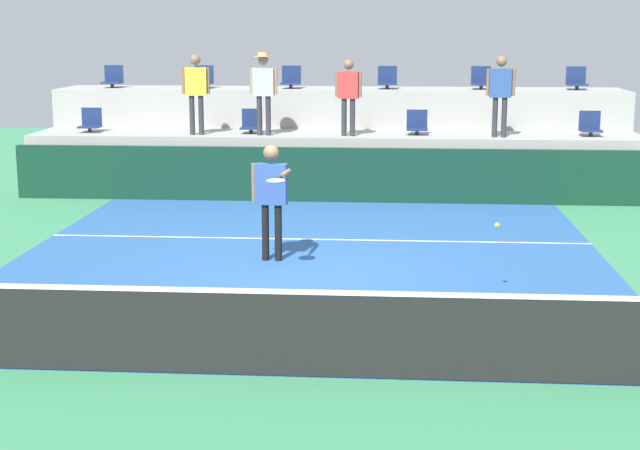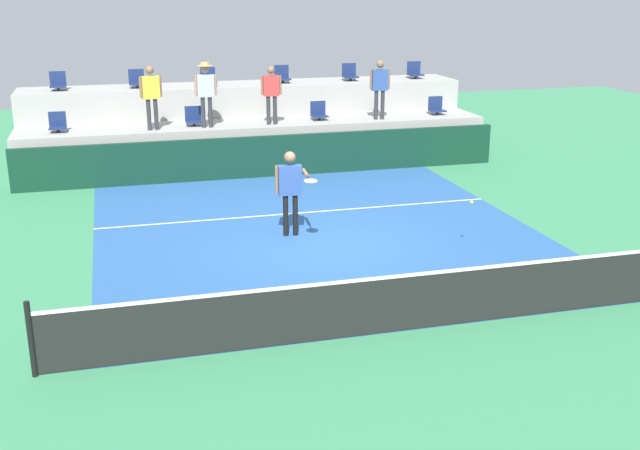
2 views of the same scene
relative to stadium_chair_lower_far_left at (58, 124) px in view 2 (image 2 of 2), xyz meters
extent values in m
plane|color=#388456|center=(5.32, -7.23, -1.46)|extent=(40.00, 40.00, 0.00)
cube|color=#285693|center=(5.32, -6.23, -1.46)|extent=(9.00, 10.00, 0.01)
cube|color=white|center=(5.32, -4.83, -1.46)|extent=(9.00, 0.06, 0.00)
cylinder|color=black|center=(0.12, -11.23, -0.93)|extent=(0.08, 0.08, 1.07)
cube|color=black|center=(5.32, -11.23, -1.01)|extent=(10.40, 0.01, 0.87)
cube|color=white|center=(5.32, -11.23, -0.57)|extent=(10.40, 0.02, 0.05)
cube|color=#0F3323|center=(5.32, -1.23, -0.91)|extent=(13.00, 0.16, 1.10)
cube|color=#9E9E99|center=(5.32, 0.07, -0.84)|extent=(13.00, 1.80, 1.25)
cube|color=#9E9E99|center=(5.32, 1.87, -0.41)|extent=(13.00, 1.80, 2.10)
cylinder|color=#2D2D33|center=(0.00, -0.08, -0.16)|extent=(0.08, 0.08, 0.10)
cube|color=navy|center=(0.00, -0.08, -0.09)|extent=(0.44, 0.40, 0.04)
cube|color=navy|center=(0.00, 0.10, 0.12)|extent=(0.44, 0.04, 0.38)
cylinder|color=#2D2D33|center=(3.53, -0.08, -0.16)|extent=(0.08, 0.08, 0.10)
cube|color=navy|center=(3.53, -0.08, -0.09)|extent=(0.44, 0.40, 0.04)
cube|color=navy|center=(3.53, 0.10, 0.12)|extent=(0.44, 0.04, 0.38)
cylinder|color=#2D2D33|center=(7.07, -0.08, -0.16)|extent=(0.08, 0.08, 0.10)
cube|color=navy|center=(7.07, -0.08, -0.09)|extent=(0.44, 0.40, 0.04)
cube|color=navy|center=(7.07, 0.10, 0.12)|extent=(0.44, 0.04, 0.38)
cylinder|color=#2D2D33|center=(10.69, -0.08, -0.16)|extent=(0.08, 0.08, 0.10)
cube|color=navy|center=(10.69, -0.08, -0.09)|extent=(0.44, 0.40, 0.04)
cube|color=navy|center=(10.69, 0.10, 0.12)|extent=(0.44, 0.04, 0.38)
cylinder|color=#2D2D33|center=(0.01, 1.72, 0.69)|extent=(0.08, 0.08, 0.10)
cube|color=navy|center=(0.01, 1.72, 0.76)|extent=(0.44, 0.40, 0.04)
cube|color=navy|center=(0.01, 1.90, 0.97)|extent=(0.44, 0.04, 0.38)
cylinder|color=#2D2D33|center=(2.15, 1.72, 0.69)|extent=(0.08, 0.08, 0.10)
cube|color=navy|center=(2.15, 1.72, 0.76)|extent=(0.44, 0.40, 0.04)
cube|color=navy|center=(2.15, 1.90, 0.97)|extent=(0.44, 0.04, 0.38)
cylinder|color=#2D2D33|center=(4.20, 1.72, 0.69)|extent=(0.08, 0.08, 0.10)
cube|color=navy|center=(4.20, 1.72, 0.76)|extent=(0.44, 0.40, 0.04)
cube|color=navy|center=(4.20, 1.90, 0.97)|extent=(0.44, 0.04, 0.38)
cylinder|color=#2D2D33|center=(6.42, 1.72, 0.69)|extent=(0.08, 0.08, 0.10)
cube|color=navy|center=(6.42, 1.72, 0.76)|extent=(0.44, 0.40, 0.04)
cube|color=navy|center=(6.42, 1.90, 0.97)|extent=(0.44, 0.04, 0.38)
cylinder|color=#2D2D33|center=(8.55, 1.72, 0.69)|extent=(0.08, 0.08, 0.10)
cube|color=navy|center=(8.55, 1.72, 0.76)|extent=(0.44, 0.40, 0.04)
cube|color=navy|center=(8.55, 1.90, 0.97)|extent=(0.44, 0.04, 0.38)
cylinder|color=#2D2D33|center=(10.69, 1.72, 0.69)|extent=(0.08, 0.08, 0.10)
cube|color=navy|center=(10.69, 1.72, 0.76)|extent=(0.44, 0.40, 0.04)
cube|color=navy|center=(10.69, 1.90, 0.97)|extent=(0.44, 0.04, 0.38)
cylinder|color=black|center=(4.65, -6.32, -1.03)|extent=(0.12, 0.12, 0.87)
cylinder|color=black|center=(4.85, -6.33, -1.03)|extent=(0.12, 0.12, 0.87)
cube|color=#2D4C8C|center=(4.75, -6.33, -0.29)|extent=(0.48, 0.22, 0.61)
sphere|color=#846047|center=(4.75, -6.33, 0.18)|extent=(0.26, 0.26, 0.23)
cylinder|color=#846047|center=(4.48, -6.30, -0.27)|extent=(0.08, 0.08, 0.58)
cylinder|color=#846047|center=(5.00, -6.62, -0.08)|extent=(0.12, 0.55, 0.07)
cylinder|color=black|center=(4.96, -7.00, -0.08)|extent=(0.06, 0.26, 0.04)
ellipsoid|color=silver|center=(4.93, -7.28, -0.08)|extent=(0.29, 0.34, 0.03)
cylinder|color=#2D2D33|center=(2.33, -0.40, 0.20)|extent=(0.13, 0.13, 0.83)
cylinder|color=#2D2D33|center=(2.51, -0.37, 0.20)|extent=(0.13, 0.13, 0.83)
cube|color=yellow|center=(2.42, -0.38, 0.91)|extent=(0.47, 0.25, 0.59)
sphere|color=#846047|center=(2.42, -0.38, 1.35)|extent=(0.26, 0.26, 0.22)
cylinder|color=#846047|center=(2.16, -0.42, 0.92)|extent=(0.08, 0.08, 0.55)
cylinder|color=#846047|center=(2.68, -0.34, 0.92)|extent=(0.08, 0.08, 0.55)
cylinder|color=#2D2D33|center=(3.76, -0.38, 0.20)|extent=(0.11, 0.11, 0.82)
cylinder|color=#2D2D33|center=(3.95, -0.39, 0.20)|extent=(0.11, 0.11, 0.82)
cube|color=#B2B2B7|center=(3.85, -0.38, 0.90)|extent=(0.45, 0.20, 0.58)
sphere|color=#A87A5B|center=(3.85, -0.38, 1.35)|extent=(0.23, 0.23, 0.22)
cylinder|color=#A87A5B|center=(3.59, -0.37, 0.92)|extent=(0.07, 0.07, 0.55)
cylinder|color=#A87A5B|center=(4.11, -0.39, 0.92)|extent=(0.07, 0.07, 0.55)
cylinder|color=tan|center=(3.85, -0.38, 1.43)|extent=(0.42, 0.42, 0.01)
cylinder|color=tan|center=(3.85, -0.38, 1.47)|extent=(0.24, 0.24, 0.09)
cylinder|color=#2D2D33|center=(5.54, -0.37, 0.18)|extent=(0.12, 0.12, 0.78)
cylinder|color=#2D2D33|center=(5.72, -0.40, 0.18)|extent=(0.12, 0.12, 0.78)
cube|color=red|center=(5.63, -0.38, 0.84)|extent=(0.44, 0.23, 0.55)
sphere|color=#846047|center=(5.63, -0.38, 1.27)|extent=(0.24, 0.24, 0.21)
cylinder|color=#846047|center=(5.39, -0.35, 0.86)|extent=(0.08, 0.08, 0.52)
cylinder|color=#846047|center=(5.87, -0.42, 0.86)|extent=(0.08, 0.08, 0.52)
cylinder|color=#2D2D33|center=(8.66, -0.37, 0.20)|extent=(0.12, 0.12, 0.82)
cylinder|color=#2D2D33|center=(8.85, -0.40, 0.20)|extent=(0.12, 0.12, 0.82)
cube|color=#2D4C8C|center=(8.76, -0.38, 0.89)|extent=(0.46, 0.23, 0.58)
sphere|color=#846047|center=(8.76, -0.38, 1.34)|extent=(0.25, 0.25, 0.22)
cylinder|color=#846047|center=(8.50, -0.35, 0.91)|extent=(0.08, 0.08, 0.55)
cylinder|color=#846047|center=(9.01, -0.42, 0.91)|extent=(0.08, 0.08, 0.55)
sphere|color=#CCE033|center=(7.91, -8.12, -0.50)|extent=(0.07, 0.07, 0.07)
camera|label=1|loc=(6.53, -20.27, 1.98)|focal=53.42mm
camera|label=2|loc=(1.36, -21.04, 3.53)|focal=43.19mm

